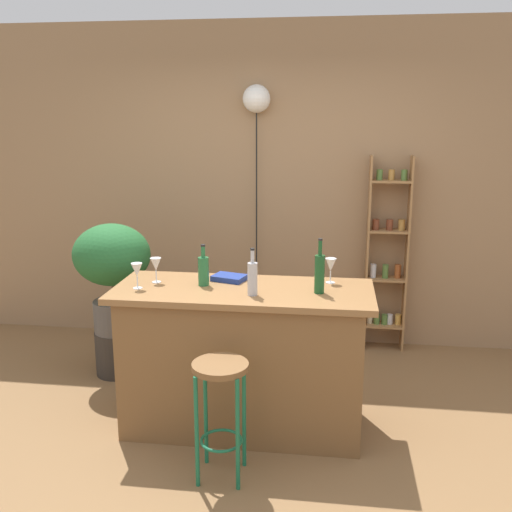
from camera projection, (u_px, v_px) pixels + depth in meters
name	position (u px, v px, depth m)	size (l,w,h in m)	color
ground	(236.00, 449.00, 3.62)	(12.00, 12.00, 0.00)	brown
back_wall	(271.00, 187.00, 5.18)	(6.40, 0.10, 2.80)	#997551
kitchen_counter	(243.00, 358.00, 3.80)	(1.64, 0.67, 0.95)	brown
bar_stool	(221.00, 394.00, 3.25)	(0.32, 0.32, 0.69)	#196642
spice_shelf	(387.00, 256.00, 5.03)	(0.35, 0.17, 1.69)	#9E7042
plant_stool	(117.00, 352.00, 4.67)	(0.34, 0.34, 0.35)	#2D2823
potted_plant	(112.00, 264.00, 4.50)	(0.60, 0.54, 0.86)	#514C47
bottle_soda_blue	(320.00, 273.00, 3.57)	(0.06, 0.06, 0.34)	#194C23
bottle_wine_red	(252.00, 278.00, 3.53)	(0.06, 0.06, 0.29)	#B2B2B7
bottle_spirits_clear	(203.00, 270.00, 3.74)	(0.07, 0.07, 0.27)	#236638
wine_glass_left	(331.00, 265.00, 3.79)	(0.07, 0.07, 0.16)	silver
wine_glass_center	(156.00, 265.00, 3.80)	(0.07, 0.07, 0.16)	silver
wine_glass_right	(137.00, 270.00, 3.67)	(0.07, 0.07, 0.16)	silver
cookbook	(229.00, 278.00, 3.87)	(0.21, 0.15, 0.04)	navy
pendant_globe_light	(257.00, 102.00, 4.91)	(0.24, 0.24, 2.27)	black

